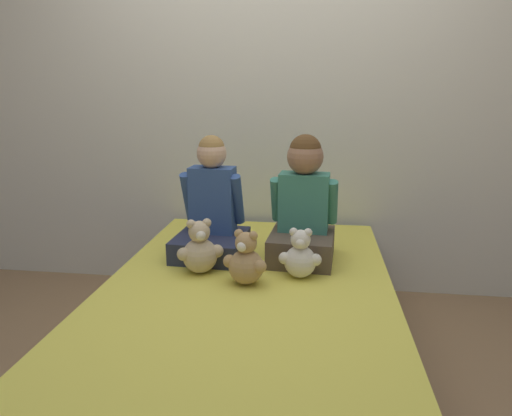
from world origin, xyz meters
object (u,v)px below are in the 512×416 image
at_px(teddy_bear_held_by_left_child, 200,250).
at_px(teddy_bear_between_children, 246,261).
at_px(child_on_right, 303,209).
at_px(teddy_bear_held_by_right_child, 300,257).
at_px(bed, 248,330).
at_px(child_on_left, 212,212).

height_order(teddy_bear_held_by_left_child, teddy_bear_between_children, teddy_bear_held_by_left_child).
height_order(child_on_right, teddy_bear_between_children, child_on_right).
bearing_deg(child_on_right, teddy_bear_held_by_left_child, -147.40).
xyz_separation_m(teddy_bear_held_by_left_child, teddy_bear_held_by_right_child, (0.47, 0.01, -0.01)).
xyz_separation_m(bed, child_on_left, (-0.24, 0.36, 0.47)).
bearing_deg(bed, teddy_bear_between_children, -170.92).
height_order(child_on_left, teddy_bear_held_by_right_child, child_on_left).
xyz_separation_m(teddy_bear_held_by_right_child, teddy_bear_between_children, (-0.24, -0.11, 0.01)).
relative_size(teddy_bear_held_by_right_child, teddy_bear_between_children, 0.95).
height_order(child_on_right, teddy_bear_held_by_right_child, child_on_right).
bearing_deg(child_on_left, child_on_right, 3.50).
relative_size(child_on_left, teddy_bear_between_children, 2.49).
distance_m(child_on_right, teddy_bear_between_children, 0.46).
bearing_deg(teddy_bear_held_by_left_child, teddy_bear_between_children, -45.92).
bearing_deg(teddy_bear_held_by_right_child, child_on_left, 152.47).
distance_m(bed, teddy_bear_held_by_right_child, 0.42).
distance_m(child_on_left, teddy_bear_between_children, 0.45).
distance_m(child_on_right, teddy_bear_held_by_left_child, 0.56).
relative_size(child_on_right, teddy_bear_held_by_left_child, 2.41).
bearing_deg(child_on_left, teddy_bear_held_by_left_child, -86.79).
height_order(teddy_bear_held_by_left_child, teddy_bear_held_by_right_child, teddy_bear_held_by_left_child).
distance_m(teddy_bear_held_by_left_child, teddy_bear_held_by_right_child, 0.47).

